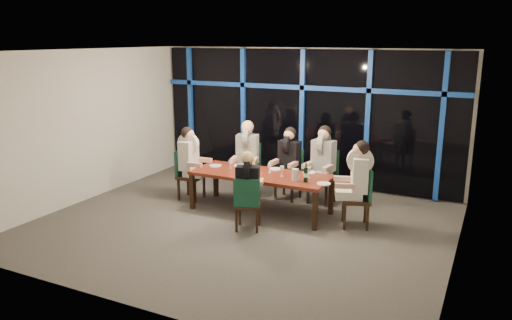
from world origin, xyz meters
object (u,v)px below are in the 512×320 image
object	(u,v)px
chair_end_right	(361,194)
diner_near_mid	(248,179)
chair_end_left	(187,172)
diner_far_left	(247,147)
chair_far_left	(248,166)
diner_end_left	(190,153)
chair_far_right	(324,173)
diner_end_right	(357,171)
wine_bottle	(306,175)
water_pitcher	(295,175)
chair_near_mid	(247,201)
diner_far_mid	(289,153)
dining_table	(261,177)
diner_far_right	(323,154)
chair_far_mid	(290,171)

from	to	relation	value
chair_end_right	diner_near_mid	size ratio (longest dim) A/B	1.14
chair_end_left	diner_far_left	size ratio (longest dim) A/B	0.98
chair_end_left	diner_near_mid	bearing A→B (deg)	-120.02
chair_far_left	diner_end_left	size ratio (longest dim) A/B	1.07
chair_far_right	diner_end_right	bearing A→B (deg)	-41.63
diner_far_left	wine_bottle	bearing A→B (deg)	-44.51
water_pitcher	chair_end_left	bearing A→B (deg)	155.20
chair_near_mid	diner_far_mid	bearing A→B (deg)	-107.33
chair_far_left	diner_end_right	size ratio (longest dim) A/B	1.04
chair_far_left	diner_end_right	xyz separation A→B (m)	(2.56, -0.90, 0.40)
chair_far_left	diner_far_mid	xyz separation A→B (m)	(0.92, -0.01, 0.37)
chair_near_mid	chair_end_left	bearing A→B (deg)	-47.08
chair_end_right	water_pitcher	world-z (taller)	chair_end_right
dining_table	diner_end_left	distance (m)	1.63
chair_end_right	diner_end_left	distance (m)	3.51
diner_far_right	wine_bottle	xyz separation A→B (m)	(0.09, -1.17, -0.13)
chair_near_mid	water_pitcher	world-z (taller)	water_pitcher
chair_far_left	water_pitcher	xyz separation A→B (m)	(1.51, -1.12, 0.27)
chair_far_right	chair_end_right	bearing A→B (deg)	-38.34
chair_end_left	diner_end_left	world-z (taller)	diner_end_left
chair_far_right	diner_far_left	distance (m)	1.67
chair_end_left	diner_far_mid	world-z (taller)	diner_far_mid
chair_far_mid	diner_far_mid	xyz separation A→B (m)	(-0.01, -0.09, 0.40)
dining_table	chair_far_left	world-z (taller)	chair_far_left
chair_far_right	diner_far_mid	bearing A→B (deg)	-161.55
chair_end_right	diner_far_left	world-z (taller)	diner_far_left
chair_far_left	diner_end_left	world-z (taller)	diner_end_left
diner_far_right	dining_table	bearing A→B (deg)	-124.27
diner_far_left	diner_end_left	bearing A→B (deg)	-150.61
chair_end_right	diner_near_mid	world-z (taller)	diner_near_mid
chair_end_right	diner_near_mid	xyz separation A→B (m)	(-1.70, -0.97, 0.32)
chair_far_right	diner_far_left	world-z (taller)	diner_far_left
diner_end_left	diner_end_right	bearing A→B (deg)	-93.44
chair_near_mid	wine_bottle	xyz separation A→B (m)	(0.74, 0.80, 0.36)
diner_end_right	diner_far_left	bearing A→B (deg)	-128.21
chair_end_right	chair_far_left	bearing A→B (deg)	-128.67
chair_far_right	diner_far_right	world-z (taller)	diner_far_right
chair_near_mid	diner_far_right	world-z (taller)	diner_far_right
diner_far_mid	chair_end_right	bearing A→B (deg)	-22.23
diner_near_mid	diner_far_right	bearing A→B (deg)	-128.34
chair_end_left	diner_far_right	distance (m)	2.75
dining_table	diner_far_right	xyz separation A→B (m)	(0.86, 1.00, 0.33)
diner_end_left	diner_near_mid	xyz separation A→B (m)	(1.79, -0.95, -0.07)
chair_far_right	diner_far_mid	size ratio (longest dim) A/B	1.08
diner_far_right	chair_far_mid	bearing A→B (deg)	-175.59
chair_far_mid	diner_end_left	distance (m)	2.06
diner_far_mid	diner_near_mid	bearing A→B (deg)	-84.89
diner_end_right	wine_bottle	xyz separation A→B (m)	(-0.86, -0.21, -0.11)
water_pitcher	chair_far_left	bearing A→B (deg)	123.95
chair_far_mid	chair_end_right	size ratio (longest dim) A/B	0.97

